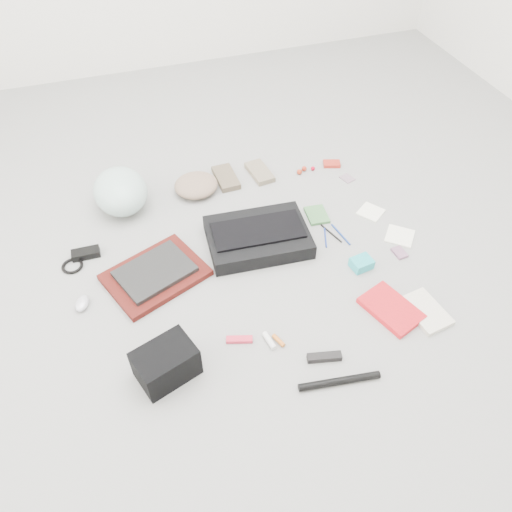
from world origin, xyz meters
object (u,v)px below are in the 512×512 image
object	(u,v)px
messenger_bag	(258,237)
accordion_wallet	(361,263)
camera_bag	(166,363)
book_red	(391,309)
laptop	(155,271)
bike_helmet	(120,191)

from	to	relation	value
messenger_bag	accordion_wallet	bearing A→B (deg)	-32.05
camera_bag	accordion_wallet	xyz separation A→B (m)	(0.91, 0.26, -0.05)
messenger_bag	book_red	distance (m)	0.67
messenger_bag	laptop	size ratio (longest dim) A/B	1.49
laptop	camera_bag	distance (m)	0.48
accordion_wallet	bike_helmet	bearing A→B (deg)	133.03
book_red	accordion_wallet	size ratio (longest dim) A/B	2.63
messenger_bag	bike_helmet	xyz separation A→B (m)	(-0.55, 0.45, 0.06)
laptop	messenger_bag	bearing A→B (deg)	-14.87
messenger_bag	camera_bag	distance (m)	0.75
messenger_bag	book_red	size ratio (longest dim) A/B	1.91
bike_helmet	accordion_wallet	xyz separation A→B (m)	(0.93, -0.74, -0.07)
bike_helmet	book_red	size ratio (longest dim) A/B	1.34
book_red	bike_helmet	bearing A→B (deg)	113.81
camera_bag	book_red	xyz separation A→B (m)	(0.91, -0.00, -0.06)
bike_helmet	book_red	distance (m)	1.37
camera_bag	accordion_wallet	distance (m)	0.95
laptop	camera_bag	world-z (taller)	camera_bag
messenger_bag	accordion_wallet	xyz separation A→B (m)	(0.38, -0.28, -0.02)
messenger_bag	accordion_wallet	world-z (taller)	messenger_bag
messenger_bag	bike_helmet	size ratio (longest dim) A/B	1.42
book_red	laptop	bearing A→B (deg)	131.64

